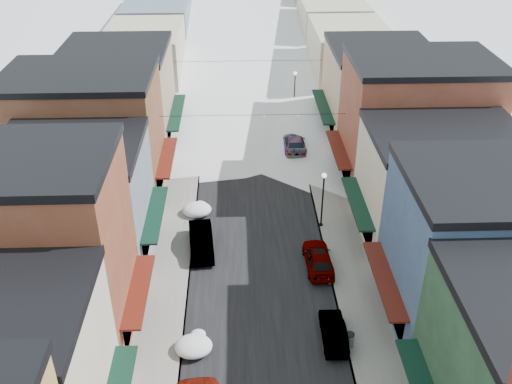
{
  "coord_description": "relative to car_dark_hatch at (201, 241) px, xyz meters",
  "views": [
    {
      "loc": [
        -1.42,
        -6.36,
        26.19
      ],
      "look_at": [
        0.0,
        32.93,
        2.55
      ],
      "focal_mm": 40.0,
      "sensor_mm": 36.0,
      "label": 1
    }
  ],
  "objects": [
    {
      "name": "car_lane_white",
      "position": [
        4.9,
        41.76,
        0.04
      ],
      "size": [
        3.63,
        6.48,
        1.71
      ],
      "primitive_type": "imported",
      "rotation": [
        0.0,
        0.0,
        3.01
      ],
      "color": "white",
      "rests_on": "ground"
    },
    {
      "name": "snow_pile_mid",
      "position": [
        0.02,
        -10.24,
        -0.35
      ],
      "size": [
        2.29,
        2.61,
        0.97
      ],
      "color": "white",
      "rests_on": "ground"
    },
    {
      "name": "curb_left",
      "position": [
        -0.75,
        31.24,
        -0.74
      ],
      "size": [
        0.1,
        160.0,
        0.15
      ],
      "primitive_type": "cube",
      "color": "slate",
      "rests_on": "ground"
    },
    {
      "name": "bldg_r_blue",
      "position": [
        17.49,
        -7.76,
        4.44
      ],
      "size": [
        11.3,
        9.2,
        10.5
      ],
      "color": "#334C73",
      "rests_on": "ground"
    },
    {
      "name": "streetlamp_far",
      "position": [
        9.5,
        26.24,
        2.33
      ],
      "size": [
        0.4,
        0.4,
        4.75
      ],
      "color": "black",
      "rests_on": "sidewalk_right"
    },
    {
      "name": "trash_can",
      "position": [
        9.5,
        -10.25,
        -0.2
      ],
      "size": [
        0.54,
        0.54,
        0.92
      ],
      "color": "slate",
      "rests_on": "sidewalk_right"
    },
    {
      "name": "road",
      "position": [
        4.3,
        31.24,
        -0.81
      ],
      "size": [
        10.0,
        160.0,
        0.01
      ],
      "primitive_type": "cube",
      "color": "black",
      "rests_on": "ground"
    },
    {
      "name": "sidewalk_right",
      "position": [
        10.9,
        31.24,
        -0.74
      ],
      "size": [
        3.2,
        160.0,
        0.15
      ],
      "primitive_type": "cube",
      "color": "gray",
      "rests_on": "ground"
    },
    {
      "name": "bldg_l_grayblue",
      "position": [
        -8.89,
        0.24,
        3.69
      ],
      "size": [
        11.3,
        9.2,
        9.0
      ],
      "color": "slate",
      "rests_on": "ground"
    },
    {
      "name": "car_black_sedan",
      "position": [
        8.6,
        16.43,
        -0.01
      ],
      "size": [
        2.28,
        5.57,
        1.61
      ],
      "primitive_type": "imported",
      "rotation": [
        0.0,
        0.0,
        3.14
      ],
      "color": "black",
      "rests_on": "ground"
    },
    {
      "name": "bldg_r_cream",
      "position": [
        17.99,
        1.24,
        3.69
      ],
      "size": [
        12.3,
        9.2,
        9.0
      ],
      "color": "beige",
      "rests_on": "ground"
    },
    {
      "name": "streetlamp_near",
      "position": [
        9.5,
        2.77,
        2.36
      ],
      "size": [
        0.4,
        0.4,
        4.81
      ],
      "color": "black",
      "rests_on": "sidewalk_right"
    },
    {
      "name": "sidewalk_left",
      "position": [
        -2.3,
        31.24,
        -0.74
      ],
      "size": [
        3.2,
        160.0,
        0.15
      ],
      "primitive_type": "cube",
      "color": "gray",
      "rests_on": "ground"
    },
    {
      "name": "bldg_l_brick_far",
      "position": [
        -9.89,
        9.24,
        4.69
      ],
      "size": [
        13.3,
        9.2,
        11.0
      ],
      "color": "brown",
      "rests_on": "ground"
    },
    {
      "name": "overhead_cables",
      "position": [
        4.3,
        18.74,
        5.38
      ],
      "size": [
        16.4,
        15.04,
        0.04
      ],
      "color": "black",
      "rests_on": "ground"
    },
    {
      "name": "car_green_sedan",
      "position": [
        8.6,
        -9.6,
        -0.15
      ],
      "size": [
        1.46,
        4.05,
        1.33
      ],
      "primitive_type": "imported",
      "rotation": [
        0.0,
        0.0,
        3.13
      ],
      "color": "black",
      "rests_on": "ground"
    },
    {
      "name": "bldg_l_brick_near",
      "position": [
        -9.39,
        -8.26,
        5.44
      ],
      "size": [
        12.3,
        8.2,
        12.5
      ],
      "color": "brown",
      "rests_on": "ground"
    },
    {
      "name": "bldg_r_brick_far",
      "position": [
        18.49,
        10.24,
        4.94
      ],
      "size": [
        13.3,
        9.2,
        11.5
      ],
      "color": "brown",
      "rests_on": "ground"
    },
    {
      "name": "distant_blocks",
      "position": [
        4.3,
        54.24,
        3.18
      ],
      "size": [
        34.0,
        55.0,
        8.0
      ],
      "color": "gray",
      "rests_on": "ground"
    },
    {
      "name": "curb_right",
      "position": [
        9.35,
        31.24,
        -0.74
      ],
      "size": [
        0.1,
        160.0,
        0.15
      ],
      "primitive_type": "cube",
      "color": "slate",
      "rests_on": "ground"
    },
    {
      "name": "bldg_l_tan",
      "position": [
        -8.89,
        19.24,
        4.19
      ],
      "size": [
        11.3,
        11.2,
        10.0
      ],
      "color": "#9A7F65",
      "rests_on": "ground"
    },
    {
      "name": "car_gray_suv",
      "position": [
        8.6,
        -2.38,
        -0.02
      ],
      "size": [
        2.03,
        4.75,
        1.6
      ],
      "primitive_type": "imported",
      "rotation": [
        0.0,
        0.0,
        3.17
      ],
      "color": "#95979D",
      "rests_on": "ground"
    },
    {
      "name": "bldg_r_tan",
      "position": [
        17.49,
        20.24,
        3.94
      ],
      "size": [
        11.3,
        11.2,
        9.5
      ],
      "color": "tan",
      "rests_on": "ground"
    },
    {
      "name": "car_dark_hatch",
      "position": [
        0.0,
        0.0,
        0.0
      ],
      "size": [
        2.21,
        5.11,
        1.64
      ],
      "primitive_type": "imported",
      "rotation": [
        0.0,
        0.0,
        0.1
      ],
      "color": "black",
      "rests_on": "ground"
    },
    {
      "name": "snow_pile_far",
      "position": [
        -0.58,
        4.99,
        -0.33
      ],
      "size": [
        2.42,
        2.69,
        1.03
      ],
      "color": "white",
      "rests_on": "ground"
    },
    {
      "name": "car_silver_wagon",
      "position": [
        0.2,
        20.85,
        -0.11
      ],
      "size": [
        2.54,
        5.07,
        1.42
      ],
      "primitive_type": "imported",
      "rotation": [
        0.0,
        0.0,
        -0.12
      ],
      "color": "#95979D",
      "rests_on": "ground"
    },
    {
      "name": "car_lane_silver",
      "position": [
        2.41,
        28.73,
        -0.02
      ],
      "size": [
        1.88,
        4.66,
        1.59
      ],
      "primitive_type": "imported",
      "rotation": [
        0.0,
        0.0,
        -0.0
      ],
      "color": "#95979D",
      "rests_on": "ground"
    }
  ]
}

